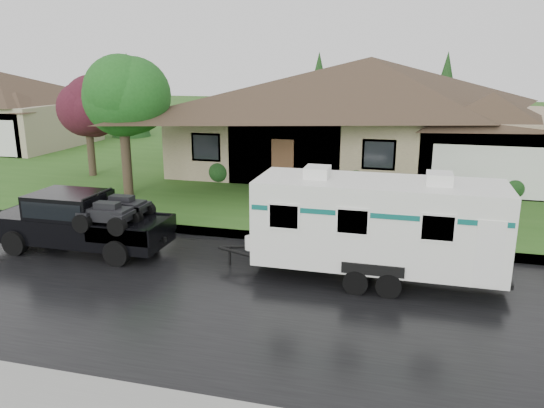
{
  "coord_description": "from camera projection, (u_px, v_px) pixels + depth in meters",
  "views": [
    {
      "loc": [
        4.23,
        -13.33,
        5.52
      ],
      "look_at": [
        0.14,
        2.0,
        1.24
      ],
      "focal_mm": 35.0,
      "sensor_mm": 36.0,
      "label": 1
    }
  ],
  "objects": [
    {
      "name": "house_far",
      "position": [
        1.0,
        102.0,
        34.37
      ],
      "size": [
        10.8,
        8.64,
        5.8
      ],
      "color": "tan",
      "rests_on": "lawn"
    },
    {
      "name": "travel_trailer",
      "position": [
        378.0,
        223.0,
        13.48
      ],
      "size": [
        6.52,
        2.29,
        2.93
      ],
      "color": "white",
      "rests_on": "ground"
    },
    {
      "name": "curb",
      "position": [
        270.0,
        237.0,
        17.01
      ],
      "size": [
        140.0,
        0.5,
        0.15
      ],
      "primitive_type": "cube",
      "color": "gray",
      "rests_on": "ground"
    },
    {
      "name": "tree_left_green",
      "position": [
        122.0,
        96.0,
        21.07
      ],
      "size": [
        3.52,
        3.52,
        5.82
      ],
      "color": "#382B1E",
      "rests_on": "lawn"
    },
    {
      "name": "shrub_row",
      "position": [
        357.0,
        178.0,
        22.94
      ],
      "size": [
        13.6,
        1.0,
        1.0
      ],
      "color": "#143814",
      "rests_on": "lawn"
    },
    {
      "name": "pickup_truck",
      "position": [
        78.0,
        220.0,
        15.83
      ],
      "size": [
        5.29,
        2.01,
        1.76
      ],
      "color": "black",
      "rests_on": "ground"
    },
    {
      "name": "tree_red",
      "position": [
        87.0,
        109.0,
        25.04
      ],
      "size": [
        2.81,
        2.81,
        4.65
      ],
      "color": "#382B1E",
      "rests_on": "lawn"
    },
    {
      "name": "house_main",
      "position": [
        375.0,
        102.0,
        26.33
      ],
      "size": [
        19.44,
        10.8,
        6.9
      ],
      "color": "gray",
      "rests_on": "lawn"
    },
    {
      "name": "ground",
      "position": [
        249.0,
        264.0,
        14.93
      ],
      "size": [
        140.0,
        140.0,
        0.0
      ],
      "primitive_type": "plane",
      "color": "#2C581B",
      "rests_on": "ground"
    },
    {
      "name": "road",
      "position": [
        225.0,
        293.0,
        13.06
      ],
      "size": [
        140.0,
        8.0,
        0.01
      ],
      "primitive_type": "cube",
      "color": "black",
      "rests_on": "ground"
    },
    {
      "name": "lawn",
      "position": [
        331.0,
        165.0,
        28.9
      ],
      "size": [
        140.0,
        26.0,
        0.15
      ],
      "primitive_type": "cube",
      "color": "#2C581B",
      "rests_on": "ground"
    }
  ]
}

